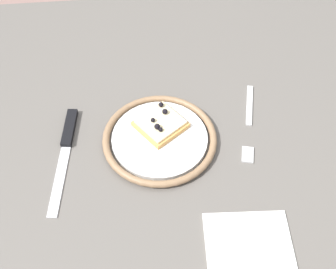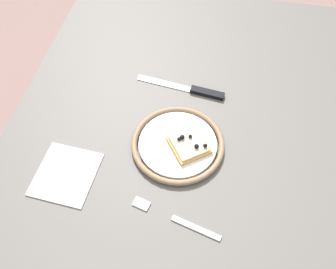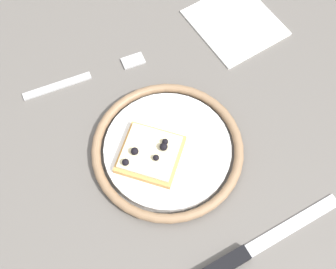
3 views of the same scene
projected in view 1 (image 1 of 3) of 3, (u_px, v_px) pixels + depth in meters
ground_plane at (151, 268)px, 1.43m from camera, size 6.00×6.00×0.00m
dining_table at (142, 153)px, 0.92m from camera, size 1.17×0.91×0.72m
plate at (158, 139)px, 0.84m from camera, size 0.22×0.22×0.02m
pizza_slice_near at (159, 123)px, 0.85m from camera, size 0.12×0.12×0.03m
knife at (65, 142)px, 0.84m from camera, size 0.05×0.24×0.01m
fork at (247, 123)px, 0.88m from camera, size 0.06×0.20×0.00m
napkin at (247, 249)px, 0.71m from camera, size 0.15×0.14×0.00m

